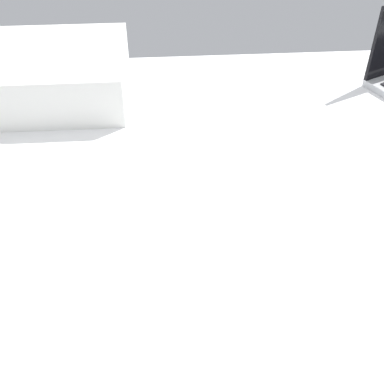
# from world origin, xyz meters

# --- Properties ---
(bed_mattress) EXTENTS (1.80, 1.40, 0.18)m
(bed_mattress) POSITION_xyz_m (0.00, 0.00, 0.09)
(bed_mattress) COLOR white
(bed_mattress) RESTS_ON ground
(pillow) EXTENTS (0.52, 0.36, 0.13)m
(pillow) POSITION_xyz_m (-0.53, 0.48, 0.24)
(pillow) COLOR white
(pillow) RESTS_ON bed_mattress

